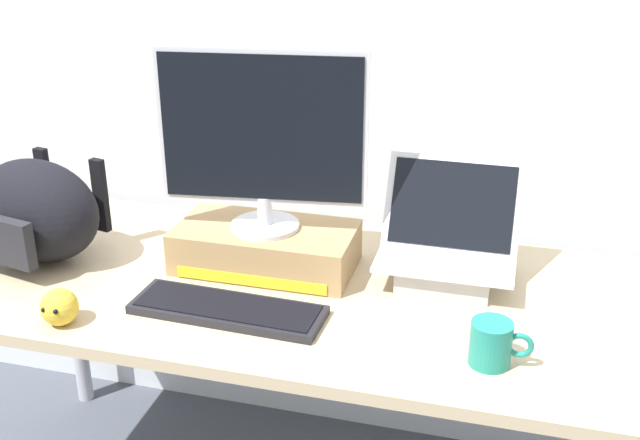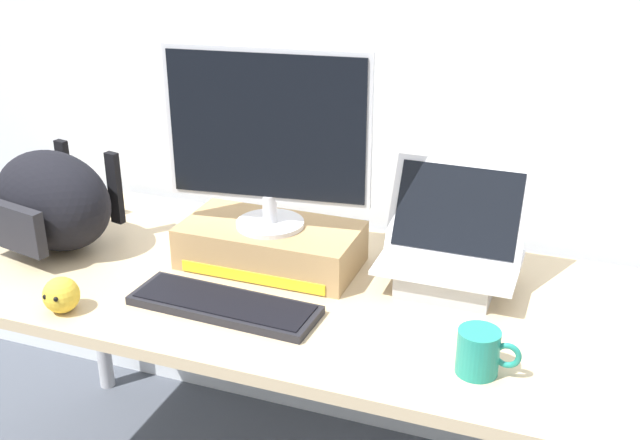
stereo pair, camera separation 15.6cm
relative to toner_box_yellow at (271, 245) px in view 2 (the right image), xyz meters
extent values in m
cube|color=silver|center=(0.16, 0.40, 0.53)|extent=(7.00, 0.10, 2.60)
cube|color=tan|center=(0.16, -0.08, -0.07)|extent=(1.94, 0.76, 0.03)
cylinder|color=#B2B2B7|center=(-0.75, 0.24, -0.43)|extent=(0.05, 0.05, 0.69)
cube|color=#A88456|center=(0.00, 0.00, 0.00)|extent=(0.45, 0.23, 0.11)
cube|color=yellow|center=(0.00, -0.12, -0.03)|extent=(0.38, 0.00, 0.03)
cylinder|color=silver|center=(0.00, 0.00, 0.06)|extent=(0.17, 0.17, 0.01)
cylinder|color=silver|center=(0.00, 0.00, 0.10)|extent=(0.04, 0.04, 0.07)
cube|color=silver|center=(0.00, 0.00, 0.31)|extent=(0.50, 0.08, 0.38)
cube|color=black|center=(0.00, -0.01, 0.31)|extent=(0.48, 0.07, 0.35)
cube|color=#ADADB2|center=(0.45, 0.03, -0.02)|extent=(0.22, 0.20, 0.06)
cube|color=silver|center=(0.45, 0.03, 0.01)|extent=(0.33, 0.24, 0.01)
cube|color=#B7B7BC|center=(0.45, 0.05, 0.02)|extent=(0.29, 0.13, 0.00)
cube|color=silver|center=(0.45, 0.10, 0.12)|extent=(0.33, 0.12, 0.21)
cube|color=black|center=(0.45, 0.09, 0.13)|extent=(0.30, 0.10, 0.19)
cube|color=black|center=(-0.01, -0.25, -0.04)|extent=(0.45, 0.16, 0.02)
cube|color=black|center=(-0.01, -0.25, -0.03)|extent=(0.42, 0.14, 0.00)
ellipsoid|color=black|center=(-0.58, -0.10, 0.08)|extent=(0.39, 0.30, 0.26)
cube|color=#232328|center=(-0.60, -0.23, 0.05)|extent=(0.21, 0.07, 0.12)
cube|color=black|center=(-0.64, 0.04, 0.09)|extent=(0.04, 0.03, 0.20)
cube|color=black|center=(-0.45, 0.00, 0.09)|extent=(0.04, 0.03, 0.20)
cylinder|color=#1E7F70|center=(0.58, -0.30, -0.01)|extent=(0.09, 0.09, 0.10)
torus|color=#1E7F70|center=(0.63, -0.30, 0.00)|extent=(0.06, 0.01, 0.06)
sphere|color=gold|center=(-0.35, -0.38, -0.01)|extent=(0.08, 0.08, 0.08)
sphere|color=black|center=(-0.36, -0.42, 0.00)|extent=(0.01, 0.01, 0.01)
sphere|color=black|center=(-0.33, -0.42, 0.00)|extent=(0.01, 0.01, 0.01)
camera|label=1|loc=(0.59, -1.68, 0.85)|focal=43.98mm
camera|label=2|loc=(0.74, -1.63, 0.85)|focal=43.98mm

